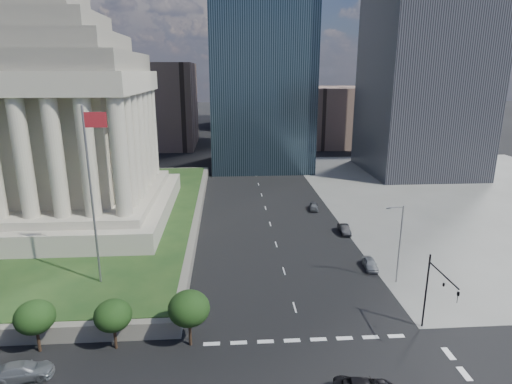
{
  "coord_description": "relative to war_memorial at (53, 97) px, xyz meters",
  "views": [
    {
      "loc": [
        -7.19,
        -21.76,
        25.23
      ],
      "look_at": [
        -4.2,
        21.55,
        12.97
      ],
      "focal_mm": 30.0,
      "sensor_mm": 36.0,
      "label": 1
    }
  ],
  "objects": [
    {
      "name": "ground",
      "position": [
        34.0,
        52.0,
        -21.4
      ],
      "size": [
        500.0,
        500.0,
        0.0
      ],
      "primitive_type": "plane",
      "color": "black",
      "rests_on": "ground"
    },
    {
      "name": "sidewalk_ne",
      "position": [
        80.0,
        12.0,
        -21.38
      ],
      "size": [
        68.0,
        90.0,
        0.03
      ],
      "primitive_type": "cube",
      "color": "slate",
      "rests_on": "ground"
    },
    {
      "name": "plaza_terrace",
      "position": [
        -11.0,
        2.0,
        -20.5
      ],
      "size": [
        66.0,
        70.0,
        1.8
      ],
      "primitive_type": "cube",
      "color": "slate",
      "rests_on": "ground"
    },
    {
      "name": "plaza_lawn",
      "position": [
        -11.0,
        2.0,
        -19.55
      ],
      "size": [
        64.0,
        68.0,
        0.1
      ],
      "primitive_type": "cube",
      "color": "#1D3B18",
      "rests_on": "plaza_terrace"
    },
    {
      "name": "war_memorial",
      "position": [
        0.0,
        0.0,
        0.0
      ],
      "size": [
        34.0,
        34.0,
        39.0
      ],
      "primitive_type": null,
      "color": "#B0A693",
      "rests_on": "plaza_lawn"
    },
    {
      "name": "flagpole",
      "position": [
        12.17,
        -24.0,
        -8.29
      ],
      "size": [
        2.52,
        0.24,
        20.0
      ],
      "color": "slate",
      "rests_on": "plaza_lawn"
    },
    {
      "name": "midrise_glass",
      "position": [
        36.0,
        47.0,
        8.6
      ],
      "size": [
        26.0,
        26.0,
        60.0
      ],
      "primitive_type": "cube",
      "color": "black",
      "rests_on": "ground"
    },
    {
      "name": "building_filler_ne",
      "position": [
        66.0,
        82.0,
        -11.4
      ],
      "size": [
        20.0,
        30.0,
        20.0
      ],
      "primitive_type": "cube",
      "color": "brown",
      "rests_on": "ground"
    },
    {
      "name": "building_filler_nw",
      "position": [
        4.0,
        82.0,
        -7.4
      ],
      "size": [
        24.0,
        30.0,
        28.0
      ],
      "primitive_type": "cube",
      "color": "brown",
      "rests_on": "ground"
    },
    {
      "name": "traffic_signal_ne",
      "position": [
        46.5,
        -34.3,
        -16.15
      ],
      "size": [
        0.3,
        5.74,
        8.0
      ],
      "color": "black",
      "rests_on": "ground"
    },
    {
      "name": "street_lamp_north",
      "position": [
        47.33,
        -23.0,
        -15.74
      ],
      "size": [
        2.13,
        0.22,
        10.0
      ],
      "color": "slate",
      "rests_on": "ground"
    },
    {
      "name": "suv_grey",
      "position": [
        9.11,
        -37.69,
        -20.67
      ],
      "size": [
        5.29,
        2.84,
        1.46
      ],
      "primitive_type": "imported",
      "rotation": [
        0.0,
        0.0,
        1.74
      ],
      "color": "slate",
      "rests_on": "ground"
    },
    {
      "name": "parked_sedan_near",
      "position": [
        45.5,
        -18.99,
        -20.72
      ],
      "size": [
        1.94,
        4.1,
        1.36
      ],
      "primitive_type": "imported",
      "rotation": [
        0.0,
        0.0,
        -0.09
      ],
      "color": "gray",
      "rests_on": "ground"
    },
    {
      "name": "parked_sedan_mid",
      "position": [
        45.5,
        -6.18,
        -20.72
      ],
      "size": [
        1.6,
        4.19,
        1.36
      ],
      "primitive_type": "imported",
      "rotation": [
        0.0,
        0.0,
        -0.04
      ],
      "color": "black",
      "rests_on": "ground"
    },
    {
      "name": "parked_sedan_far",
      "position": [
        43.0,
        6.18,
        -20.74
      ],
      "size": [
        2.16,
        4.1,
        1.33
      ],
      "primitive_type": "imported",
      "rotation": [
        0.0,
        0.0,
        -0.16
      ],
      "color": "#585C60",
      "rests_on": "ground"
    }
  ]
}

